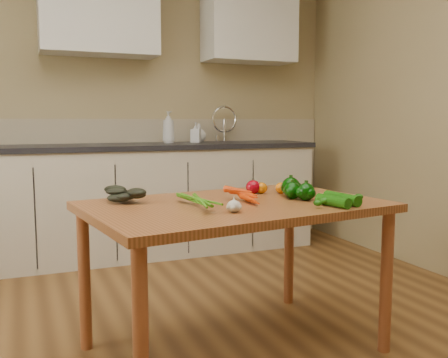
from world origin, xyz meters
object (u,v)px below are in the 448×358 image
Objects in this scene: garlic_bulb at (234,206)px; zucchini_b at (333,201)px; carrot_bunch at (230,196)px; tomato_c at (282,188)px; tomato_b at (261,188)px; soap_bottle_b at (196,132)px; pepper_a at (292,191)px; zucchini_a at (342,198)px; soap_bottle_a at (168,127)px; pepper_c at (306,192)px; tomato_a at (253,187)px; pepper_b at (291,187)px; soap_bottle_c at (199,133)px; table at (235,219)px; leafy_greens at (121,192)px.

zucchini_b is at bearing -4.47° from garlic_bulb.
carrot_bunch reaches higher than tomato_c.
soap_bottle_b is at bearing 81.84° from tomato_b.
zucchini_a is at bearing -58.75° from pepper_a.
garlic_bulb is (-0.35, -2.17, -0.30)m from soap_bottle_a.
pepper_c is 0.32m from tomato_a.
soap_bottle_b reaches higher than pepper_b.
soap_bottle_b reaches higher than garlic_bulb.
pepper_a is 0.86× the size of pepper_b.
tomato_b is (-0.01, -1.73, -0.29)m from soap_bottle_a.
pepper_a is at bearing 121.25° from zucchini_a.
pepper_a reaches higher than garlic_bulb.
garlic_bulb is 0.74× the size of pepper_a.
soap_bottle_c is (0.05, 0.08, -0.01)m from soap_bottle_b.
pepper_c reaches higher than tomato_b.
tomato_c is at bearing 117.75° from soap_bottle_b.
table is 0.45m from zucchini_b.
soap_bottle_a is 1.53× the size of soap_bottle_b.
table is at bearing -132.73° from tomato_a.
pepper_c reaches higher than tomato_c.
tomato_a is at bearing 132.28° from pepper_b.
table is at bearing 22.75° from carrot_bunch.
table is 0.32m from pepper_a.
soap_bottle_b is at bearing -13.89° from soap_bottle_a.
leafy_greens is 1.05× the size of zucchini_b.
soap_bottle_c is 2.30m from zucchini_b.
pepper_a is 0.24m from tomato_a.
soap_bottle_b is (0.24, 0.00, -0.05)m from soap_bottle_a.
pepper_b is (0.37, 0.09, 0.01)m from carrot_bunch.
table is 22.25× the size of tomato_b.
table is at bearing 152.63° from zucchini_a.
zucchini_a is (0.10, -0.15, -0.02)m from pepper_c.
garlic_bulb is at bearing -114.27° from soap_bottle_a.
zucchini_b is at bearing -44.29° from table.
table is 17.38× the size of pepper_c.
soap_bottle_a is 1.97m from pepper_a.
garlic_bulb reaches higher than table.
garlic_bulb is (-0.10, -0.23, 0.10)m from table.
soap_bottle_c is 1.98m from pepper_b.
soap_bottle_c is at bearing 87.16° from zucchini_a.
tomato_b is 1.01× the size of tomato_c.
soap_bottle_b reaches higher than tomato_a.
pepper_a is at bearing -65.56° from tomato_a.
tomato_b is at bearing 31.56° from carrot_bunch.
pepper_b is at bearing 91.07° from pepper_c.
soap_bottle_a reaches higher than tomato_b.
soap_bottle_a is at bearing 92.88° from tomato_c.
soap_bottle_a is 2.03m from pepper_c.
tomato_a is (-0.05, -1.72, -0.29)m from soap_bottle_a.
tomato_a is at bearing 39.42° from table.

